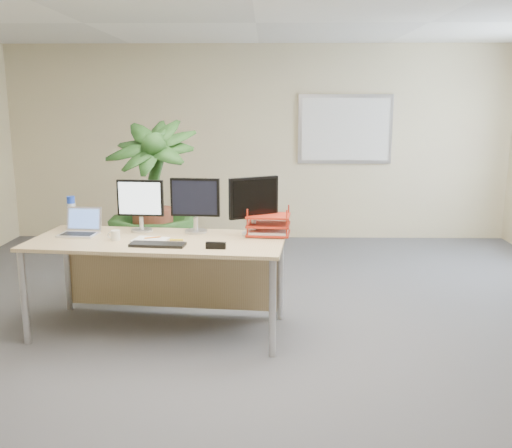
{
  "coord_description": "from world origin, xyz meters",
  "views": [
    {
      "loc": [
        0.12,
        -4.04,
        1.91
      ],
      "look_at": [
        0.04,
        0.35,
        0.97
      ],
      "focal_mm": 40.0,
      "sensor_mm": 36.0,
      "label": 1
    }
  ],
  "objects_px": {
    "monitor_left": "(140,202)",
    "monitor_right": "(195,202)",
    "desk": "(162,256)",
    "floor_plant": "(153,222)",
    "laptop": "(81,228)"
  },
  "relations": [
    {
      "from": "floor_plant",
      "to": "monitor_right",
      "type": "height_order",
      "value": "floor_plant"
    },
    {
      "from": "monitor_right",
      "to": "floor_plant",
      "type": "bearing_deg",
      "value": 126.18
    },
    {
      "from": "desk",
      "to": "floor_plant",
      "type": "relative_size",
      "value": 1.44
    },
    {
      "from": "monitor_left",
      "to": "laptop",
      "type": "distance_m",
      "value": 0.55
    },
    {
      "from": "desk",
      "to": "monitor_left",
      "type": "relative_size",
      "value": 4.77
    },
    {
      "from": "desk",
      "to": "monitor_left",
      "type": "height_order",
      "value": "monitor_left"
    },
    {
      "from": "floor_plant",
      "to": "laptop",
      "type": "bearing_deg",
      "value": -120.49
    },
    {
      "from": "monitor_left",
      "to": "monitor_right",
      "type": "relative_size",
      "value": 0.96
    },
    {
      "from": "floor_plant",
      "to": "monitor_left",
      "type": "height_order",
      "value": "floor_plant"
    },
    {
      "from": "monitor_right",
      "to": "laptop",
      "type": "distance_m",
      "value": 1.01
    },
    {
      "from": "desk",
      "to": "floor_plant",
      "type": "distance_m",
      "value": 0.89
    },
    {
      "from": "monitor_right",
      "to": "monitor_left",
      "type": "bearing_deg",
      "value": 175.56
    },
    {
      "from": "desk",
      "to": "monitor_left",
      "type": "bearing_deg",
      "value": 139.11
    },
    {
      "from": "desk",
      "to": "laptop",
      "type": "xyz_separation_m",
      "value": [
        -0.7,
        0.06,
        0.23
      ]
    },
    {
      "from": "desk",
      "to": "monitor_right",
      "type": "distance_m",
      "value": 0.54
    }
  ]
}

